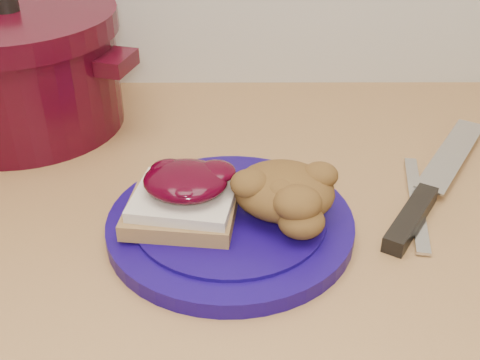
{
  "coord_description": "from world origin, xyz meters",
  "views": [
    {
      "loc": [
        0.04,
        0.91,
        1.28
      ],
      "look_at": [
        0.04,
        1.43,
        0.95
      ],
      "focal_mm": 45.0,
      "sensor_mm": 36.0,
      "label": 1
    }
  ],
  "objects_px": {
    "chef_knife": "(424,199)",
    "butter_knife": "(416,201)",
    "plate": "(230,224)",
    "dutch_oven": "(19,69)"
  },
  "relations": [
    {
      "from": "butter_knife",
      "to": "dutch_oven",
      "type": "height_order",
      "value": "dutch_oven"
    },
    {
      "from": "chef_knife",
      "to": "butter_knife",
      "type": "distance_m",
      "value": 0.01
    },
    {
      "from": "dutch_oven",
      "to": "chef_knife",
      "type": "bearing_deg",
      "value": -22.33
    },
    {
      "from": "plate",
      "to": "dutch_oven",
      "type": "xyz_separation_m",
      "value": [
        -0.28,
        0.25,
        0.07
      ]
    },
    {
      "from": "plate",
      "to": "dutch_oven",
      "type": "relative_size",
      "value": 0.75
    },
    {
      "from": "plate",
      "to": "butter_knife",
      "type": "bearing_deg",
      "value": 13.28
    },
    {
      "from": "plate",
      "to": "chef_knife",
      "type": "bearing_deg",
      "value": 12.15
    },
    {
      "from": "plate",
      "to": "chef_knife",
      "type": "height_order",
      "value": "same"
    },
    {
      "from": "chef_knife",
      "to": "dutch_oven",
      "type": "distance_m",
      "value": 0.54
    },
    {
      "from": "chef_knife",
      "to": "dutch_oven",
      "type": "xyz_separation_m",
      "value": [
        -0.49,
        0.2,
        0.07
      ]
    }
  ]
}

